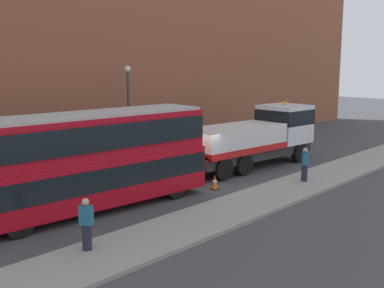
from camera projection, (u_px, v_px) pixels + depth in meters
name	position (u px, v px, depth m)	size (l,w,h in m)	color
ground_plane	(192.00, 184.00, 23.91)	(120.00, 120.00, 0.00)	#424247
near_kerb	(261.00, 199.00, 21.07)	(60.00, 2.80, 0.15)	gray
building_facade	(96.00, 27.00, 27.67)	(60.00, 1.50, 16.00)	#935138
recovery_tow_truck	(255.00, 136.00, 27.74)	(10.23, 3.39, 3.67)	#2D2D2D
double_decker_bus	(85.00, 158.00, 19.29)	(11.18, 3.48, 4.06)	#B70C19
pedestrian_onlooker	(86.00, 225.00, 15.14)	(0.40, 0.47, 1.71)	#232333
pedestrian_bystander	(305.00, 165.00, 23.81)	(0.47, 0.46, 1.71)	#232333
traffic_cone_near_bus	(215.00, 183.00, 22.90)	(0.36, 0.36, 0.72)	orange
street_lamp	(129.00, 107.00, 27.34)	(0.36, 0.36, 5.83)	#38383D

